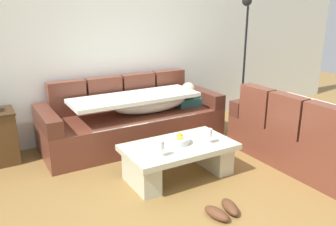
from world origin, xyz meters
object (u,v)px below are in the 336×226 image
(coffee_table, at_px, (179,156))
(wine_glass_near_left, at_px, (161,146))
(fruit_bowl, at_px, (177,140))
(floor_lamp, at_px, (244,54))
(wine_glass_near_right, at_px, (209,133))
(couch_along_wall, at_px, (135,119))
(open_magazine, at_px, (202,136))
(pair_of_shoes, at_px, (223,210))
(couch_near_window, at_px, (305,136))

(coffee_table, xyz_separation_m, wine_glass_near_left, (-0.32, -0.17, 0.26))
(fruit_bowl, relative_size, floor_lamp, 0.14)
(wine_glass_near_left, xyz_separation_m, wine_glass_near_right, (0.62, 0.04, 0.00))
(couch_along_wall, bearing_deg, open_magazine, -73.61)
(pair_of_shoes, bearing_deg, wine_glass_near_right, 63.95)
(couch_near_window, xyz_separation_m, floor_lamp, (0.29, 1.45, 0.78))
(wine_glass_near_right, height_order, floor_lamp, floor_lamp)
(wine_glass_near_right, bearing_deg, coffee_table, 156.46)
(wine_glass_near_right, bearing_deg, fruit_bowl, 150.15)
(couch_near_window, bearing_deg, open_magazine, 66.10)
(couch_along_wall, relative_size, wine_glass_near_right, 14.62)
(coffee_table, bearing_deg, fruit_bowl, 82.50)
(wine_glass_near_right, bearing_deg, pair_of_shoes, -116.05)
(coffee_table, bearing_deg, couch_near_window, -16.15)
(couch_near_window, height_order, coffee_table, couch_near_window)
(wine_glass_near_left, height_order, pair_of_shoes, wine_glass_near_left)
(wine_glass_near_right, distance_m, floor_lamp, 1.98)
(couch_along_wall, distance_m, coffee_table, 1.18)
(fruit_bowl, relative_size, pair_of_shoes, 0.81)
(couch_near_window, bearing_deg, fruit_bowl, 72.44)
(couch_near_window, distance_m, wine_glass_near_right, 1.25)
(wine_glass_near_left, relative_size, wine_glass_near_right, 1.00)
(wine_glass_near_left, xyz_separation_m, open_magazine, (0.68, 0.24, -0.11))
(fruit_bowl, relative_size, wine_glass_near_left, 1.69)
(wine_glass_near_right, bearing_deg, couch_along_wall, 101.57)
(coffee_table, height_order, pair_of_shoes, coffee_table)
(couch_near_window, xyz_separation_m, coffee_table, (-1.50, 0.44, -0.10))
(floor_lamp, bearing_deg, wine_glass_near_left, -150.79)
(couch_near_window, distance_m, wine_glass_near_left, 1.85)
(couch_along_wall, bearing_deg, floor_lamp, -5.38)
(couch_near_window, bearing_deg, wine_glass_near_right, 75.79)
(wine_glass_near_left, xyz_separation_m, pair_of_shoes, (0.28, -0.66, -0.45))
(pair_of_shoes, bearing_deg, floor_lamp, 45.11)
(wine_glass_near_right, xyz_separation_m, floor_lamp, (1.49, 1.14, 0.62))
(couch_near_window, bearing_deg, wine_glass_near_left, 81.69)
(couch_along_wall, relative_size, floor_lamp, 1.24)
(pair_of_shoes, bearing_deg, open_magazine, 66.16)
(couch_along_wall, relative_size, coffee_table, 2.02)
(fruit_bowl, bearing_deg, wine_glass_near_right, -29.85)
(coffee_table, relative_size, floor_lamp, 0.62)
(open_magazine, bearing_deg, couch_near_window, -9.63)
(wine_glass_near_left, bearing_deg, open_magazine, 19.69)
(open_magazine, distance_m, floor_lamp, 1.86)
(couch_along_wall, bearing_deg, couch_near_window, -47.62)
(couch_near_window, relative_size, fruit_bowl, 6.35)
(couch_along_wall, relative_size, wine_glass_near_left, 14.62)
(coffee_table, relative_size, wine_glass_near_right, 7.23)
(fruit_bowl, height_order, open_magazine, fruit_bowl)
(wine_glass_near_right, bearing_deg, couch_near_window, -14.21)
(couch_near_window, relative_size, wine_glass_near_right, 10.71)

